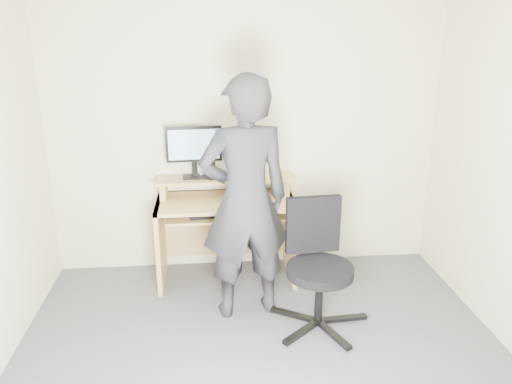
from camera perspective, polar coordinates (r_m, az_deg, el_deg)
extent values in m
plane|color=#55565B|center=(3.46, 1.30, -20.95)|extent=(3.50, 3.50, 0.00)
cube|color=beige|center=(4.51, -1.20, 6.47)|extent=(3.50, 0.02, 2.50)
cube|color=tan|center=(4.51, -10.82, -5.62)|extent=(0.04, 0.60, 0.75)
cube|color=tan|center=(4.54, 3.97, -5.13)|extent=(0.04, 0.60, 0.75)
cube|color=tan|center=(4.35, -3.49, -1.09)|extent=(1.20, 0.60, 0.03)
cube|color=tan|center=(4.31, -3.42, -2.63)|extent=(1.02, 0.38, 0.02)
cube|color=tan|center=(4.48, -10.50, 0.44)|extent=(0.05, 0.28, 0.15)
cube|color=tan|center=(4.51, 3.29, 0.86)|extent=(0.05, 0.28, 0.15)
cube|color=tan|center=(4.44, -3.60, 1.54)|extent=(1.20, 0.30, 0.02)
cube|color=tan|center=(4.73, -3.55, -3.45)|extent=(1.20, 0.03, 0.65)
cube|color=black|center=(4.45, -6.97, 1.73)|extent=(0.21, 0.14, 0.01)
cube|color=black|center=(4.45, -7.00, 2.73)|extent=(0.05, 0.04, 0.14)
cube|color=black|center=(4.37, -7.12, 5.45)|extent=(0.49, 0.07, 0.31)
cube|color=#85BBE5|center=(4.35, -7.13, 5.40)|extent=(0.43, 0.04, 0.26)
cube|color=black|center=(4.40, -5.26, 2.88)|extent=(0.09, 0.14, 0.20)
cylinder|color=silver|center=(4.44, -2.80, 3.04)|extent=(0.11, 0.11, 0.20)
cube|color=black|center=(4.42, 0.24, 1.72)|extent=(0.10, 0.14, 0.01)
cube|color=black|center=(4.37, -5.10, 1.62)|extent=(0.05, 0.05, 0.03)
torus|color=silver|center=(4.49, -5.39, 1.98)|extent=(0.18, 0.18, 0.06)
cube|color=black|center=(4.29, -4.58, -2.40)|extent=(0.48, 0.25, 0.03)
ellipsoid|color=black|center=(4.26, -0.24, -1.01)|extent=(0.11, 0.08, 0.04)
cube|color=black|center=(4.04, 9.88, -14.06)|extent=(0.38, 0.08, 0.03)
cube|color=black|center=(4.15, 7.13, -12.92)|extent=(0.14, 0.38, 0.03)
cube|color=black|center=(4.04, 4.31, -13.81)|extent=(0.35, 0.24, 0.03)
cube|color=black|center=(3.85, 5.20, -15.66)|extent=(0.32, 0.29, 0.03)
cube|color=black|center=(3.85, 8.84, -15.82)|extent=(0.19, 0.37, 0.03)
cylinder|color=black|center=(3.87, 7.20, -11.82)|extent=(0.06, 0.06, 0.40)
cylinder|color=black|center=(3.76, 7.34, -8.93)|extent=(0.50, 0.50, 0.07)
cube|color=black|center=(3.83, 6.54, -3.72)|extent=(0.42, 0.09, 0.45)
imported|color=black|center=(3.74, -1.27, -0.96)|extent=(0.76, 0.56, 1.89)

